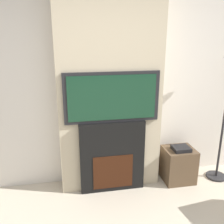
# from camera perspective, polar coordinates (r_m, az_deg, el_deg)

# --- Properties ---
(wall_back) EXTENTS (6.00, 0.06, 2.70)m
(wall_back) POSITION_cam_1_polar(r_m,az_deg,el_deg) (3.17, -1.07, 7.10)
(wall_back) COLOR silver
(wall_back) RESTS_ON ground_plane
(chimney_breast) EXTENTS (1.25, 0.28, 2.70)m
(chimney_breast) POSITION_cam_1_polar(r_m,az_deg,el_deg) (3.00, -0.51, 6.53)
(chimney_breast) COLOR #BCAD8E
(chimney_breast) RESTS_ON ground_plane
(fireplace) EXTENTS (0.80, 0.15, 0.92)m
(fireplace) POSITION_cam_1_polar(r_m,az_deg,el_deg) (3.16, 0.00, -10.10)
(fireplace) COLOR black
(fireplace) RESTS_ON ground_plane
(television) EXTENTS (1.12, 0.07, 0.60)m
(television) POSITION_cam_1_polar(r_m,az_deg,el_deg) (2.89, 0.01, 3.37)
(television) COLOR black
(television) RESTS_ON fireplace
(media_stand) EXTENTS (0.40, 0.36, 0.51)m
(media_stand) POSITION_cam_1_polar(r_m,az_deg,el_deg) (3.55, 14.92, -11.44)
(media_stand) COLOR brown
(media_stand) RESTS_ON ground_plane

